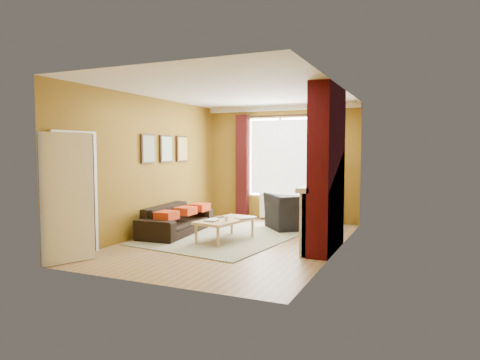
# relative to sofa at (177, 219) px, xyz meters

# --- Properties ---
(ground) EXTENTS (5.50, 5.50, 0.00)m
(ground) POSITION_rel_sofa_xyz_m (1.42, -0.24, -0.30)
(ground) COLOR olive
(ground) RESTS_ON ground
(room_walls) EXTENTS (3.82, 5.54, 2.83)m
(room_walls) POSITION_rel_sofa_xyz_m (2.05, 0.04, 1.08)
(room_walls) COLOR brown
(room_walls) RESTS_ON ground
(striped_rug) EXTENTS (2.86, 3.66, 0.02)m
(striped_rug) POSITION_rel_sofa_xyz_m (1.07, 0.15, -0.29)
(striped_rug) COLOR #32538A
(striped_rug) RESTS_ON ground
(sofa) EXTENTS (0.97, 2.09, 0.59)m
(sofa) POSITION_rel_sofa_xyz_m (0.00, 0.00, 0.00)
(sofa) COLOR black
(sofa) RESTS_ON ground
(armchair) EXTENTS (1.59, 1.57, 0.78)m
(armchair) POSITION_rel_sofa_xyz_m (2.13, 1.48, 0.09)
(armchair) COLOR black
(armchair) RESTS_ON ground
(coffee_table) EXTENTS (0.85, 1.35, 0.42)m
(coffee_table) POSITION_rel_sofa_xyz_m (1.22, -0.23, 0.08)
(coffee_table) COLOR tan
(coffee_table) RESTS_ON ground
(wicker_stool) EXTENTS (0.49, 0.49, 0.46)m
(wicker_stool) POSITION_rel_sofa_xyz_m (1.98, 2.16, -0.06)
(wicker_stool) COLOR olive
(wicker_stool) RESTS_ON ground
(floor_lamp) EXTENTS (0.26, 0.26, 1.60)m
(floor_lamp) POSITION_rel_sofa_xyz_m (2.78, 1.95, 0.96)
(floor_lamp) COLOR black
(floor_lamp) RESTS_ON ground
(book_a) EXTENTS (0.25, 0.32, 0.03)m
(book_a) POSITION_rel_sofa_xyz_m (0.97, -0.51, 0.13)
(book_a) COLOR #999999
(book_a) RESTS_ON coffee_table
(book_b) EXTENTS (0.39, 0.41, 0.02)m
(book_b) POSITION_rel_sofa_xyz_m (1.44, 0.07, 0.13)
(book_b) COLOR #999999
(book_b) RESTS_ON coffee_table
(mug) EXTENTS (0.10, 0.10, 0.08)m
(mug) POSITION_rel_sofa_xyz_m (1.34, -0.44, 0.16)
(mug) COLOR #999999
(mug) RESTS_ON coffee_table
(tv_remote) EXTENTS (0.09, 0.16, 0.02)m
(tv_remote) POSITION_rel_sofa_xyz_m (1.07, -0.12, 0.13)
(tv_remote) COLOR #27272A
(tv_remote) RESTS_ON coffee_table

